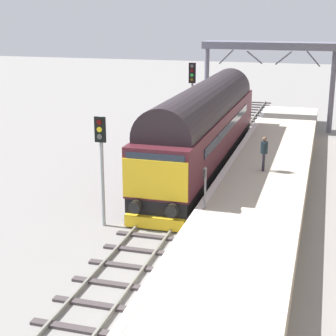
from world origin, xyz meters
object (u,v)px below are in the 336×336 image
at_px(signal_post_near, 101,157).
at_px(waiting_passenger, 264,150).
at_px(diesel_locomotive, 204,125).
at_px(platform_number_sign, 205,181).
at_px(signal_post_mid, 192,92).

relative_size(signal_post_near, waiting_passenger, 2.71).
relative_size(diesel_locomotive, platform_number_sign, 11.08).
distance_m(platform_number_sign, waiting_passenger, 6.01).
distance_m(signal_post_near, platform_number_sign, 4.13).
distance_m(diesel_locomotive, signal_post_near, 9.18).
relative_size(diesel_locomotive, signal_post_mid, 3.43).
bearing_deg(signal_post_mid, platform_number_sign, -74.32).
height_order(platform_number_sign, waiting_passenger, waiting_passenger).
height_order(signal_post_near, platform_number_sign, signal_post_near).
relative_size(signal_post_near, signal_post_mid, 0.86).
xyz_separation_m(signal_post_mid, platform_number_sign, (4.03, -14.35, -1.26)).
bearing_deg(platform_number_sign, signal_post_mid, 105.68).
xyz_separation_m(signal_post_mid, waiting_passenger, (5.59, -8.54, -1.36)).
height_order(diesel_locomotive, signal_post_mid, signal_post_mid).
bearing_deg(platform_number_sign, waiting_passenger, 74.92).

